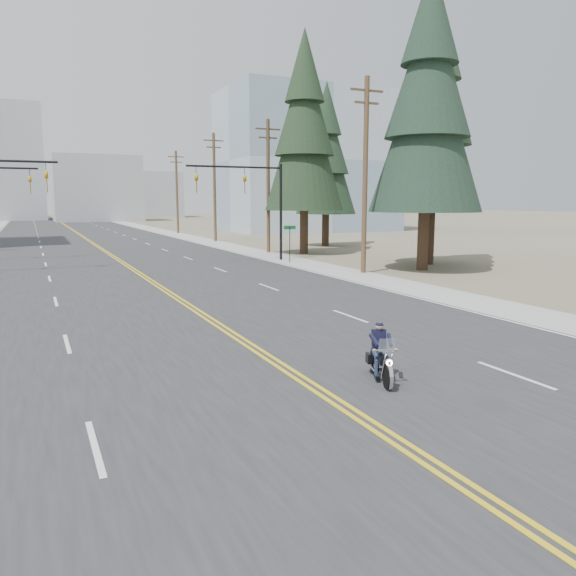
# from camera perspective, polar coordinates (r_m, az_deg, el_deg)

# --- Properties ---
(ground_plane) EXTENTS (400.00, 400.00, 0.00)m
(ground_plane) POSITION_cam_1_polar(r_m,az_deg,el_deg) (9.36, 18.44, -19.23)
(ground_plane) COLOR #776D56
(ground_plane) RESTS_ON ground
(road) EXTENTS (20.00, 200.00, 0.01)m
(road) POSITION_cam_1_polar(r_m,az_deg,el_deg) (76.28, -20.29, 5.02)
(road) COLOR #303033
(road) RESTS_ON ground
(sidewalk_right) EXTENTS (3.00, 200.00, 0.01)m
(sidewalk_right) POSITION_cam_1_polar(r_m,az_deg,el_deg) (78.00, -11.81, 5.45)
(sidewalk_right) COLOR #A5A5A0
(sidewalk_right) RESTS_ON ground
(traffic_mast_right) EXTENTS (7.10, 0.26, 7.00)m
(traffic_mast_right) POSITION_cam_1_polar(r_m,az_deg,el_deg) (40.72, -3.38, 9.65)
(traffic_mast_right) COLOR black
(traffic_mast_right) RESTS_ON ground
(street_sign) EXTENTS (0.90, 0.06, 2.62)m
(street_sign) POSITION_cam_1_polar(r_m,az_deg,el_deg) (39.67, 0.18, 5.16)
(street_sign) COLOR black
(street_sign) RESTS_ON ground
(utility_pole_b) EXTENTS (2.20, 0.30, 11.50)m
(utility_pole_b) POSITION_cam_1_polar(r_m,az_deg,el_deg) (34.28, 7.85, 11.50)
(utility_pole_b) COLOR brown
(utility_pole_b) RESTS_ON ground
(utility_pole_c) EXTENTS (2.20, 0.30, 11.00)m
(utility_pole_c) POSITION_cam_1_polar(r_m,az_deg,el_deg) (47.62, -2.03, 10.49)
(utility_pole_c) COLOR brown
(utility_pole_c) RESTS_ON ground
(utility_pole_d) EXTENTS (2.20, 0.30, 11.50)m
(utility_pole_d) POSITION_cam_1_polar(r_m,az_deg,el_deg) (61.74, -7.48, 10.27)
(utility_pole_d) COLOR brown
(utility_pole_d) RESTS_ON ground
(utility_pole_e) EXTENTS (2.20, 0.30, 11.00)m
(utility_pole_e) POSITION_cam_1_polar(r_m,az_deg,el_deg) (78.12, -11.22, 9.67)
(utility_pole_e) COLOR brown
(utility_pole_e) RESTS_ON ground
(glass_building) EXTENTS (24.00, 16.00, 20.00)m
(glass_building) POSITION_cam_1_polar(r_m,az_deg,el_deg) (85.01, 1.90, 12.63)
(glass_building) COLOR #9EB5CC
(glass_building) RESTS_ON ground
(haze_bldg_b) EXTENTS (18.00, 14.00, 14.00)m
(haze_bldg_b) POSITION_cam_1_polar(r_m,az_deg,el_deg) (131.69, -18.85, 9.51)
(haze_bldg_b) COLOR #ADB2B7
(haze_bldg_b) RESTS_ON ground
(haze_bldg_c) EXTENTS (16.00, 12.00, 18.00)m
(haze_bldg_c) POSITION_cam_1_polar(r_m,az_deg,el_deg) (124.74, -3.10, 10.95)
(haze_bldg_c) COLOR #B7BCC6
(haze_bldg_c) RESTS_ON ground
(haze_bldg_e) EXTENTS (14.00, 14.00, 12.00)m
(haze_bldg_e) POSITION_cam_1_polar(r_m,az_deg,el_deg) (158.96, -13.61, 9.17)
(haze_bldg_e) COLOR #B7BCC6
(haze_bldg_e) RESTS_ON ground
(motorcyclist) EXTENTS (1.33, 1.96, 1.41)m
(motorcyclist) POSITION_cam_1_polar(r_m,az_deg,el_deg) (13.82, 9.46, -6.51)
(motorcyclist) COLOR black
(motorcyclist) RESTS_ON ground
(conifer_near) EXTENTS (6.93, 6.93, 18.34)m
(conifer_near) POSITION_cam_1_polar(r_m,az_deg,el_deg) (36.93, 14.05, 18.23)
(conifer_near) COLOR #382619
(conifer_near) RESTS_ON ground
(conifer_mid) EXTENTS (6.76, 6.76, 18.03)m
(conifer_mid) POSITION_cam_1_polar(r_m,az_deg,el_deg) (40.48, 14.62, 17.09)
(conifer_mid) COLOR #382619
(conifer_mid) RESTS_ON ground
(conifer_tall) EXTENTS (6.47, 6.47, 17.97)m
(conifer_tall) POSITION_cam_1_polar(r_m,az_deg,el_deg) (47.27, 1.68, 16.09)
(conifer_tall) COLOR #382619
(conifer_tall) RESTS_ON ground
(conifer_far) EXTENTS (5.80, 5.80, 15.55)m
(conifer_far) POSITION_cam_1_polar(r_m,az_deg,el_deg) (55.31, 3.90, 13.55)
(conifer_far) COLOR #382619
(conifer_far) RESTS_ON ground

